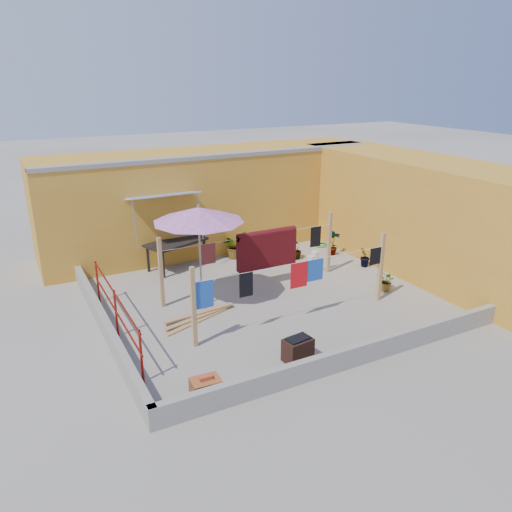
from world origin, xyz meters
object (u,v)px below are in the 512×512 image
Objects in this scene: brick_stack at (206,388)px; white_basin at (364,348)px; outdoor_table at (176,244)px; plant_back_a at (234,245)px; brazier at (298,349)px; patio_umbrella at (198,215)px; water_jug_b at (315,256)px; water_jug_a at (311,260)px; green_hose at (321,245)px.

brick_stack is 1.24× the size of white_basin.
outdoor_table reaches higher than plant_back_a.
outdoor_table is at bearing 106.13° from white_basin.
patio_umbrella is at bearing 102.96° from brazier.
brazier is at bearing -103.64° from plant_back_a.
white_basin is (1.44, -0.30, -0.21)m from brazier.
water_jug_b is at bearing -19.95° from outdoor_table.
brazier is at bearing -127.45° from water_jug_b.
patio_umbrella is 8.11× the size of water_jug_a.
patio_umbrella is at bearing -164.01° from water_jug_a.
water_jug_b is 2.55m from plant_back_a.
outdoor_table is 4.24× the size of green_hose.
brick_stack is at bearing -137.81° from green_hose.
white_basin is at bearing -111.09° from water_jug_a.
plant_back_a is at bearing 136.84° from water_jug_a.
outdoor_table is 2.41× the size of plant_back_a.
brazier is at bearing 168.13° from white_basin.
patio_umbrella is 6.32m from green_hose.
water_jug_b is (5.68, 4.96, -0.04)m from brick_stack.
patio_umbrella is at bearing -154.94° from green_hose.
water_jug_b is at bearing 38.05° from water_jug_a.
patio_umbrella is 4.39m from brick_stack.
water_jug_b is (0.30, 0.23, 0.01)m from water_jug_a.
white_basin reaches higher than green_hose.
water_jug_b is (2.12, 4.96, 0.12)m from white_basin.
brick_stack is 0.66× the size of plant_back_a.
green_hose is (3.14, 6.07, -0.01)m from white_basin.
water_jug_a reaches higher than white_basin.
patio_umbrella reaches higher than water_jug_b.
white_basin is 0.53× the size of plant_back_a.
water_jug_a is at bearing -134.38° from green_hose.
outdoor_table is at bearing 160.05° from water_jug_b.
patio_umbrella is 3.95m from brazier.
patio_umbrella reaches higher than green_hose.
patio_umbrella is 7.47× the size of water_jug_b.
brick_stack is 1.53× the size of water_jug_b.
green_hose is (1.31, 1.34, -0.11)m from water_jug_a.
patio_umbrella is at bearing -128.29° from plant_back_a.
water_jug_b is at bearing -132.48° from green_hose.
brazier is at bearing 8.17° from brick_stack.
green_hose is (4.58, 5.76, -0.22)m from brazier.
plant_back_a is (-1.79, 1.68, 0.27)m from water_jug_a.
plant_back_a is at bearing 173.87° from green_hose.
outdoor_table is at bearing 180.00° from plant_back_a.
white_basin is at bearing -90.32° from plant_back_a.
water_jug_b is (4.32, 1.39, -2.19)m from patio_umbrella.
patio_umbrella reaches higher than brazier.
water_jug_a is at bearing 15.99° from patio_umbrella.
plant_back_a is (1.89, -0.00, -0.34)m from outdoor_table.
brick_stack is at bearing -110.86° from patio_umbrella.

